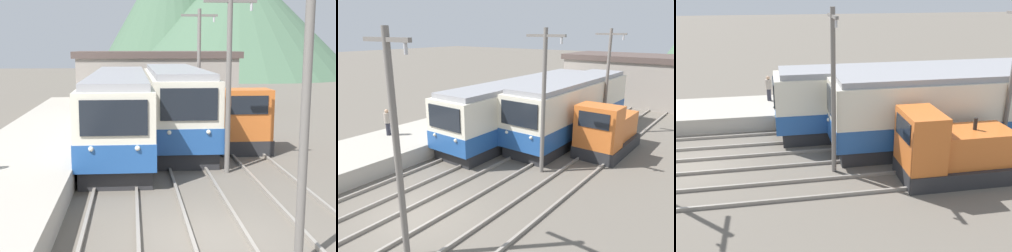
% 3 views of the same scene
% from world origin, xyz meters
% --- Properties ---
extents(ground_plane, '(200.00, 200.00, 0.00)m').
position_xyz_m(ground_plane, '(0.00, 0.00, 0.00)').
color(ground_plane, '#665E54').
extents(track_left, '(1.54, 60.00, 0.14)m').
position_xyz_m(track_left, '(-2.60, 0.00, 0.07)').
color(track_left, gray).
rests_on(track_left, ground).
extents(track_center, '(1.54, 60.00, 0.14)m').
position_xyz_m(track_center, '(0.20, 0.00, 0.07)').
color(track_center, gray).
rests_on(track_center, ground).
extents(track_right, '(1.54, 60.00, 0.14)m').
position_xyz_m(track_right, '(3.20, 0.00, 0.07)').
color(track_right, gray).
rests_on(track_right, ground).
extents(commuter_train_left, '(2.84, 14.72, 3.68)m').
position_xyz_m(commuter_train_left, '(-2.60, 11.20, 1.71)').
color(commuter_train_left, '#28282B').
rests_on(commuter_train_left, ground).
extents(commuter_train_center, '(2.84, 12.27, 3.85)m').
position_xyz_m(commuter_train_center, '(0.20, 12.49, 1.78)').
color(commuter_train_center, '#28282B').
rests_on(commuter_train_center, ground).
extents(shunting_locomotive, '(2.40, 4.69, 3.00)m').
position_xyz_m(shunting_locomotive, '(3.20, 10.91, 1.21)').
color(shunting_locomotive, '#28282B').
rests_on(shunting_locomotive, ground).
extents(catenary_mast_near, '(2.00, 0.20, 6.93)m').
position_xyz_m(catenary_mast_near, '(1.71, -1.71, 3.78)').
color(catenary_mast_near, slate).
rests_on(catenary_mast_near, ground).
extents(catenary_mast_mid, '(2.00, 0.20, 6.93)m').
position_xyz_m(catenary_mast_mid, '(1.71, 6.29, 3.78)').
color(catenary_mast_mid, slate).
rests_on(catenary_mast_mid, ground).
extents(catenary_mast_far, '(2.00, 0.20, 6.93)m').
position_xyz_m(catenary_mast_far, '(1.71, 14.29, 3.78)').
color(catenary_mast_far, slate).
rests_on(catenary_mast_far, ground).
extents(person_on_platform, '(0.38, 0.38, 1.57)m').
position_xyz_m(person_on_platform, '(-7.18, 3.61, 1.72)').
color(person_on_platform, '#282833').
rests_on(person_on_platform, platform_left).
extents(station_building, '(12.60, 6.30, 4.56)m').
position_xyz_m(station_building, '(-0.03, 26.00, 2.30)').
color(station_building, gray).
rests_on(station_building, ground).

